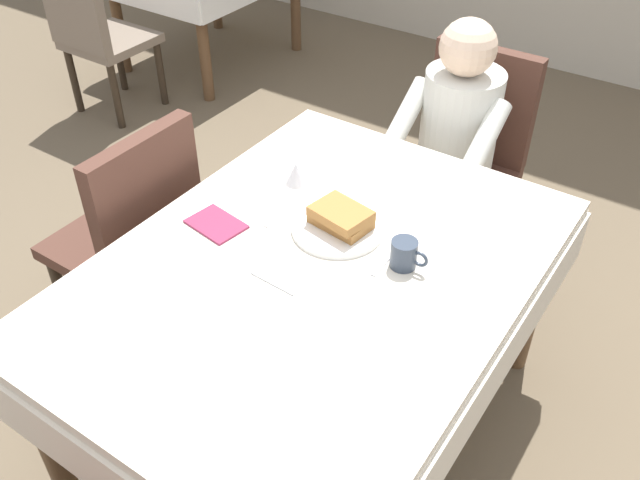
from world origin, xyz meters
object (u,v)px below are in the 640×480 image
dining_table_main (315,289)px  diner_person (454,134)px  background_chair_empty (94,29)px  breakfast_stack (341,217)px  spoon_near_edge (273,283)px  fork_left_of_plate (283,212)px  plate_breakfast (338,228)px  cup_coffee (405,254)px  knife_right_of_plate (389,256)px  chair_diner (467,148)px  chair_left_side (135,230)px  syrup_pitcher (296,173)px

dining_table_main → diner_person: 1.01m
diner_person → background_chair_empty: diner_person is taller
background_chair_empty → breakfast_stack: bearing=-23.5°
dining_table_main → spoon_near_edge: spoon_near_edge is taller
fork_left_of_plate → background_chair_empty: bearing=64.6°
plate_breakfast → cup_coffee: cup_coffee is taller
breakfast_stack → knife_right_of_plate: size_ratio=0.95×
chair_diner → cup_coffee: chair_diner is taller
cup_coffee → knife_right_of_plate: (-0.05, 0.01, -0.04)m
plate_breakfast → cup_coffee: size_ratio=2.48×
chair_diner → diner_person: (-0.00, -0.16, 0.14)m
chair_diner → chair_left_side: (-0.73, -1.17, 0.00)m
dining_table_main → plate_breakfast: 0.20m
spoon_near_edge → plate_breakfast: bearing=89.5°
chair_diner → cup_coffee: 1.09m
diner_person → chair_left_side: (-0.73, -1.01, -0.14)m
dining_table_main → chair_left_side: 0.78m
cup_coffee → fork_left_of_plate: cup_coffee is taller
plate_breakfast → syrup_pitcher: bearing=151.5°
chair_diner → cup_coffee: (0.25, -1.03, 0.25)m
breakfast_stack → cup_coffee: bearing=-9.4°
knife_right_of_plate → spoon_near_edge: size_ratio=1.33×
chair_diner → syrup_pitcher: chair_diner is taller
chair_diner → plate_breakfast: bearing=90.4°
dining_table_main → chair_left_side: (-0.77, 0.00, -0.12)m
breakfast_stack → spoon_near_edge: (-0.02, -0.31, -0.05)m
chair_diner → spoon_near_edge: bearing=89.6°
fork_left_of_plate → plate_breakfast: bearing=-83.4°
fork_left_of_plate → knife_right_of_plate: size_ratio=0.90×
background_chair_empty → diner_person: bearing=-4.1°
syrup_pitcher → breakfast_stack: bearing=-26.8°
chair_diner → knife_right_of_plate: (0.20, -1.02, 0.21)m
fork_left_of_plate → chair_diner: bearing=-9.6°
fork_left_of_plate → cup_coffee: bearing=-91.0°
breakfast_stack → dining_table_main: bearing=-80.8°
cup_coffee → plate_breakfast: bearing=172.4°
plate_breakfast → background_chair_empty: size_ratio=0.30×
breakfast_stack → spoon_near_edge: 0.31m
chair_diner → knife_right_of_plate: 1.06m
diner_person → fork_left_of_plate: bearing=78.0°
diner_person → knife_right_of_plate: diner_person is taller
breakfast_stack → background_chair_empty: bearing=156.5°
spoon_near_edge → background_chair_empty: size_ratio=0.16×
diner_person → breakfast_stack: 0.84m
dining_table_main → syrup_pitcher: 0.44m
plate_breakfast → background_chair_empty: bearing=156.3°
diner_person → plate_breakfast: (0.01, -0.84, 0.08)m
dining_table_main → fork_left_of_plate: fork_left_of_plate is taller
syrup_pitcher → chair_left_side: bearing=-147.4°
syrup_pitcher → background_chair_empty: background_chair_empty is taller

